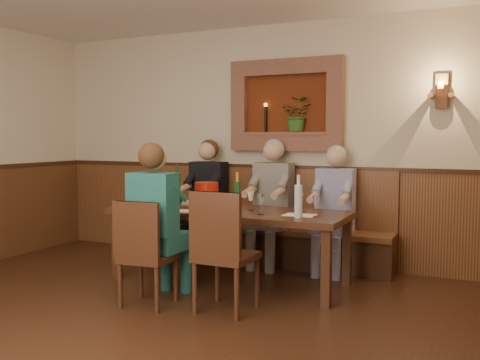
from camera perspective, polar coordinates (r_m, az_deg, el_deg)
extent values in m
plane|color=#361D0F|center=(4.06, -13.29, -16.93)|extent=(6.00, 6.00, 0.00)
cube|color=beige|center=(6.40, 3.36, 3.87)|extent=(6.00, 0.04, 2.80)
cube|color=#4D2C16|center=(6.45, 3.25, -3.70)|extent=(6.00, 0.04, 1.10)
cube|color=#381E0F|center=(6.39, 3.28, 1.41)|extent=(6.02, 0.06, 0.05)
cube|color=#5E230D|center=(6.33, 5.02, 7.93)|extent=(1.00, 0.02, 0.70)
cube|color=brown|center=(6.33, 4.91, 11.94)|extent=(1.36, 0.12, 0.18)
cube|color=brown|center=(6.28, 4.85, 3.94)|extent=(1.36, 0.12, 0.18)
cube|color=brown|center=(6.51, -0.04, 7.86)|extent=(0.18, 0.12, 0.70)
cube|color=brown|center=(6.11, 10.14, 8.00)|extent=(0.18, 0.12, 0.70)
cube|color=brown|center=(6.28, 4.86, 4.95)|extent=(1.00, 0.14, 0.04)
imported|color=#2E581E|center=(6.23, 6.18, 6.92)|extent=(0.35, 0.30, 0.39)
cylinder|color=black|center=(6.37, 2.75, 6.48)|extent=(0.03, 0.03, 0.30)
cylinder|color=#FFBF59|center=(6.38, 2.75, 8.01)|extent=(0.04, 0.04, 0.04)
cube|color=#4D2C16|center=(5.94, 20.71, 8.84)|extent=(0.12, 0.08, 0.35)
cylinder|color=#4D2C16|center=(5.87, 19.66, 8.43)|extent=(0.05, 0.18, 0.05)
cylinder|color=#4D2C16|center=(5.86, 21.63, 8.38)|extent=(0.05, 0.18, 0.05)
cylinder|color=#FFBF59|center=(5.81, 20.63, 9.43)|extent=(0.06, 0.06, 0.06)
cube|color=#331B0F|center=(5.40, -1.19, -3.49)|extent=(2.40, 0.90, 0.06)
cube|color=#331B0F|center=(5.75, -12.99, -6.91)|extent=(0.08, 0.08, 0.69)
cube|color=#331B0F|center=(4.74, 9.19, -9.33)|extent=(0.08, 0.08, 0.69)
cube|color=#331B0F|center=(6.34, -8.86, -5.78)|extent=(0.08, 0.08, 0.69)
cube|color=#331B0F|center=(5.44, 11.34, -7.54)|extent=(0.08, 0.08, 0.69)
cube|color=#381E0F|center=(6.31, 2.49, -7.11)|extent=(3.00, 0.40, 0.40)
cube|color=#4D2C16|center=(6.27, 2.50, -5.14)|extent=(3.00, 0.45, 0.06)
cube|color=#4D2C16|center=(6.39, 3.16, -1.69)|extent=(3.00, 0.06, 0.66)
cube|color=#331B0F|center=(4.87, -9.73, -10.75)|extent=(0.43, 0.43, 0.40)
cube|color=#331B0F|center=(4.81, -9.77, -8.19)|extent=(0.45, 0.45, 0.05)
cube|color=#331B0F|center=(4.60, -10.96, -5.35)|extent=(0.42, 0.08, 0.49)
cube|color=#331B0F|center=(4.65, -1.45, -11.16)|extent=(0.45, 0.45, 0.44)
cube|color=#331B0F|center=(4.59, -1.46, -8.20)|extent=(0.47, 0.47, 0.05)
cube|color=#331B0F|center=(4.35, -2.74, -4.87)|extent=(0.46, 0.05, 0.55)
cube|color=black|center=(6.48, -4.06, -6.58)|extent=(0.43, 0.45, 0.45)
cube|color=black|center=(6.54, -3.35, -0.52)|extent=(0.43, 0.23, 0.57)
sphere|color=#D8A384|center=(6.48, -3.54, 3.11)|extent=(0.22, 0.22, 0.22)
sphere|color=#4C2D19|center=(6.52, -3.33, 3.30)|extent=(0.24, 0.24, 0.24)
cube|color=#5E5956|center=(6.12, 2.97, -7.24)|extent=(0.44, 0.46, 0.45)
cube|color=#5E5956|center=(6.18, 3.61, -0.79)|extent=(0.44, 0.23, 0.57)
sphere|color=#D8A384|center=(6.12, 3.48, 3.09)|extent=(0.22, 0.22, 0.22)
sphere|color=#B2B2B2|center=(6.17, 3.66, 3.29)|extent=(0.24, 0.24, 0.24)
cube|color=navy|center=(5.90, 9.66, -7.74)|extent=(0.41, 0.43, 0.45)
cube|color=navy|center=(5.96, 10.16, -1.35)|extent=(0.41, 0.21, 0.53)
sphere|color=#D8A384|center=(5.89, 10.12, 2.41)|extent=(0.20, 0.20, 0.20)
sphere|color=#B2B2B2|center=(5.94, 10.24, 2.61)|extent=(0.22, 0.22, 0.22)
cube|color=#184B55|center=(5.06, -8.09, -9.81)|extent=(0.42, 0.44, 0.45)
cube|color=#184B55|center=(4.80, -9.30, -2.54)|extent=(0.42, 0.22, 0.56)
sphere|color=#D8A384|center=(4.80, -9.09, 2.36)|extent=(0.21, 0.21, 0.21)
sphere|color=#4C2D19|center=(4.76, -9.44, 2.58)|extent=(0.23, 0.23, 0.23)
cylinder|color=#B5190B|center=(5.44, -3.57, -1.68)|extent=(0.26, 0.26, 0.27)
cylinder|color=#19471E|center=(5.38, -0.30, -1.66)|extent=(0.07, 0.07, 0.29)
cylinder|color=orange|center=(5.36, -0.30, 0.34)|extent=(0.03, 0.03, 0.09)
cylinder|color=#19471E|center=(5.85, -6.75, -0.94)|extent=(0.10, 0.10, 0.34)
cylinder|color=#19471E|center=(5.83, -6.77, 1.16)|extent=(0.04, 0.04, 0.09)
cylinder|color=silver|center=(4.89, 6.25, -2.25)|extent=(0.08, 0.08, 0.30)
cylinder|color=silver|center=(4.87, 6.27, 0.02)|extent=(0.03, 0.03, 0.09)
cube|color=white|center=(5.83, -10.22, -2.66)|extent=(0.37, 0.32, 0.00)
cube|color=white|center=(5.24, -2.95, -3.40)|extent=(0.36, 0.32, 0.00)
cube|color=white|center=(5.05, 6.37, -3.73)|extent=(0.30, 0.22, 0.00)
cube|color=white|center=(5.31, -5.75, -3.31)|extent=(0.34, 0.29, 0.00)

